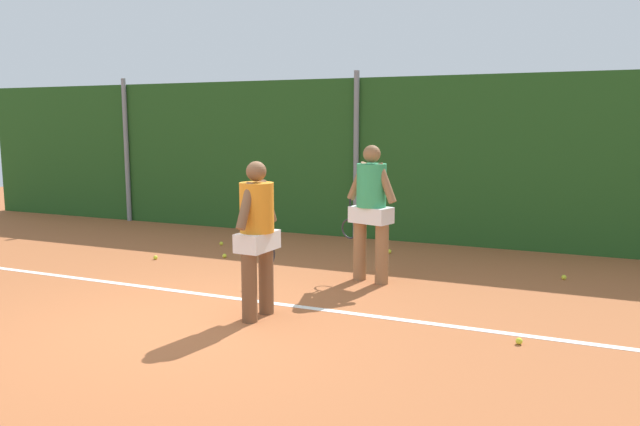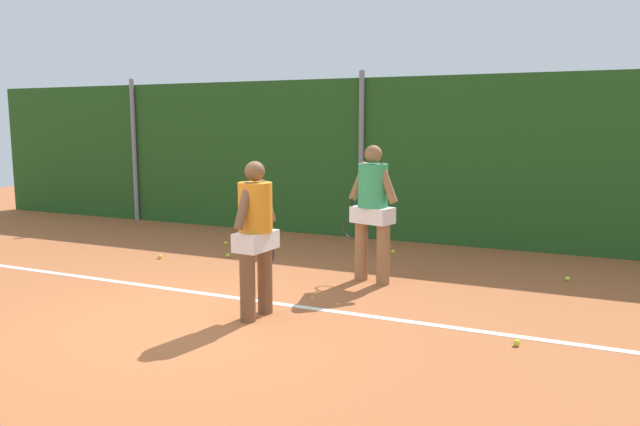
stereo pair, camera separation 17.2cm
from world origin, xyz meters
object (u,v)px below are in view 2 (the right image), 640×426
at_px(tennis_ball_2, 568,279).
at_px(tennis_ball_3, 228,255).
at_px(player_foreground_near, 256,231).
at_px(tennis_ball_1, 160,257).
at_px(player_midcourt, 372,206).
at_px(tennis_ball_4, 226,243).
at_px(tennis_ball_5, 393,252).
at_px(tennis_ball_6, 517,343).
at_px(tennis_ball_0, 246,288).

bearing_deg(tennis_ball_2, tennis_ball_3, -172.61).
distance_m(player_foreground_near, tennis_ball_1, 3.59).
bearing_deg(player_midcourt, tennis_ball_4, -6.58).
distance_m(tennis_ball_1, tennis_ball_3, 1.07).
xyz_separation_m(player_midcourt, tennis_ball_4, (-3.19, 1.33, -1.00)).
relative_size(player_midcourt, tennis_ball_2, 27.90).
relative_size(player_midcourt, tennis_ball_5, 27.90).
bearing_deg(tennis_ball_1, tennis_ball_6, -16.42).
relative_size(tennis_ball_0, tennis_ball_4, 1.00).
bearing_deg(tennis_ball_5, tennis_ball_6, -56.19).
xyz_separation_m(tennis_ball_2, tennis_ball_5, (-2.70, 0.71, 0.00)).
xyz_separation_m(player_foreground_near, tennis_ball_3, (-1.96, 2.44, -0.93)).
relative_size(tennis_ball_3, tennis_ball_5, 1.00).
distance_m(tennis_ball_4, tennis_ball_5, 2.95).
bearing_deg(tennis_ball_0, tennis_ball_1, 155.22).
relative_size(tennis_ball_0, tennis_ball_2, 1.00).
relative_size(tennis_ball_4, tennis_ball_5, 1.00).
bearing_deg(tennis_ball_5, tennis_ball_2, -14.71).
height_order(player_midcourt, tennis_ball_3, player_midcourt).
distance_m(player_foreground_near, tennis_ball_2, 4.45).
bearing_deg(tennis_ball_1, tennis_ball_0, -24.78).
height_order(tennis_ball_1, tennis_ball_3, same).
distance_m(tennis_ball_0, tennis_ball_2, 4.35).
distance_m(tennis_ball_3, tennis_ball_5, 2.69).
relative_size(tennis_ball_1, tennis_ball_5, 1.00).
xyz_separation_m(tennis_ball_3, tennis_ball_6, (4.69, -2.19, 0.00)).
relative_size(player_midcourt, tennis_ball_3, 27.90).
height_order(player_midcourt, tennis_ball_5, player_midcourt).
height_order(player_foreground_near, tennis_ball_5, player_foreground_near).
bearing_deg(tennis_ball_4, tennis_ball_6, -29.85).
relative_size(player_midcourt, tennis_ball_0, 27.90).
height_order(tennis_ball_1, tennis_ball_5, same).
bearing_deg(tennis_ball_6, tennis_ball_4, 150.15).
height_order(tennis_ball_2, tennis_ball_6, same).
bearing_deg(player_foreground_near, player_midcourt, -14.04).
bearing_deg(tennis_ball_0, tennis_ball_2, 30.39).
xyz_separation_m(player_midcourt, tennis_ball_5, (-0.28, 1.85, -1.00)).
height_order(player_foreground_near, tennis_ball_3, player_foreground_near).
bearing_deg(tennis_ball_1, tennis_ball_5, 30.20).
distance_m(player_midcourt, tennis_ball_3, 2.83).
bearing_deg(tennis_ball_2, tennis_ball_4, 178.05).
xyz_separation_m(tennis_ball_1, tennis_ball_6, (5.63, -1.66, 0.00)).
relative_size(tennis_ball_1, tennis_ball_2, 1.00).
distance_m(player_midcourt, tennis_ball_2, 2.85).
bearing_deg(player_midcourt, tennis_ball_5, -65.25).
distance_m(tennis_ball_3, tennis_ball_4, 1.03).
relative_size(tennis_ball_0, tennis_ball_1, 1.00).
xyz_separation_m(tennis_ball_3, tennis_ball_4, (-0.59, 0.84, 0.00)).
height_order(player_foreground_near, player_midcourt, player_midcourt).
height_order(player_foreground_near, tennis_ball_2, player_foreground_near).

